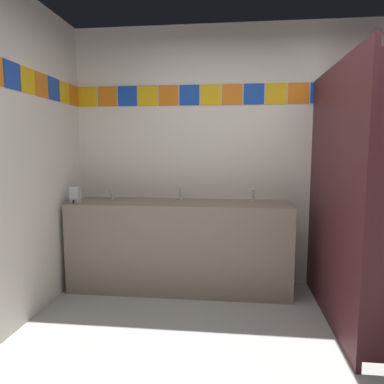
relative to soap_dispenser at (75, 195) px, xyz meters
name	(u,v)px	position (x,y,z in m)	size (l,w,h in m)	color
wall_back	(263,156)	(1.81, 0.47, 0.36)	(3.88, 0.09, 2.62)	silver
vanity_counter	(180,244)	(0.99, 0.16, -0.50)	(2.14, 0.55, 0.87)	gray
faucet_left	(112,195)	(0.28, 0.25, -0.03)	(0.04, 0.10, 0.14)	silver
faucet_center	(181,196)	(0.99, 0.25, -0.03)	(0.04, 0.10, 0.14)	silver
faucet_right	(253,197)	(1.70, 0.25, -0.03)	(0.04, 0.10, 0.14)	silver
soap_dispenser	(75,195)	(0.00, 0.00, 0.00)	(0.09, 0.09, 0.16)	#B7BABF
stall_divider	(365,200)	(2.46, -0.60, 0.07)	(0.92, 1.54, 2.04)	#471E23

